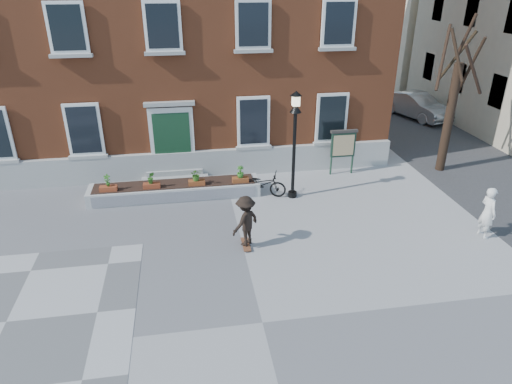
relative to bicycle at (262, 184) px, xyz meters
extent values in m
plane|color=gray|center=(-1.18, -6.76, -0.47)|extent=(100.00, 100.00, 0.00)
cube|color=#57585A|center=(-7.18, -5.76, -0.46)|extent=(6.00, 6.00, 0.01)
imported|color=black|center=(0.00, 0.00, 0.00)|extent=(1.88, 1.19, 0.93)
imported|color=#B2B5B7|center=(10.43, 8.59, 0.23)|extent=(2.68, 4.46, 1.39)
imported|color=silver|center=(6.34, -3.98, 0.37)|extent=(0.44, 0.63, 1.67)
cube|color=#974829|center=(-3.18, 7.24, 5.53)|extent=(18.00, 10.00, 12.00)
cube|color=#A9A8A3|center=(-3.18, 2.12, 0.08)|extent=(18.00, 0.24, 1.10)
cube|color=gray|center=(-3.18, 1.99, -0.37)|extent=(2.60, 0.80, 0.20)
cube|color=#9F9F9A|center=(-3.18, 2.14, -0.17)|extent=(2.20, 0.50, 0.20)
cube|color=silver|center=(-3.18, 2.16, 1.18)|extent=(1.70, 0.12, 2.50)
cube|color=#14371F|center=(-3.18, 2.11, 1.08)|extent=(1.40, 0.06, 2.30)
cube|color=#9E9E99|center=(-3.18, 2.12, 2.58)|extent=(1.90, 0.25, 0.15)
cube|color=white|center=(-6.38, 2.14, 1.73)|extent=(1.30, 0.10, 2.00)
cube|color=black|center=(-6.38, 2.09, 1.73)|extent=(1.08, 0.04, 1.78)
cube|color=#ACABA6|center=(-6.38, 2.08, 0.67)|extent=(1.44, 0.20, 0.12)
cube|color=white|center=(-6.38, 2.14, 5.33)|extent=(1.30, 0.10, 1.70)
cube|color=black|center=(-6.38, 2.09, 5.33)|extent=(1.08, 0.04, 1.48)
cube|color=#A1A19C|center=(-6.38, 2.08, 4.42)|extent=(1.44, 0.20, 0.12)
cube|color=white|center=(-3.18, 2.14, 5.33)|extent=(1.30, 0.10, 1.70)
cube|color=black|center=(-3.18, 2.09, 5.33)|extent=(1.08, 0.04, 1.48)
cube|color=#959691|center=(-3.18, 2.08, 4.42)|extent=(1.44, 0.20, 0.12)
cube|color=white|center=(0.02, 2.14, 1.73)|extent=(1.30, 0.10, 2.00)
cube|color=black|center=(0.02, 2.09, 1.73)|extent=(1.08, 0.04, 1.78)
cube|color=#A6A6A1|center=(0.02, 2.08, 0.67)|extent=(1.44, 0.20, 0.12)
cube|color=silver|center=(0.02, 2.14, 5.33)|extent=(1.30, 0.10, 1.70)
cube|color=black|center=(0.02, 2.09, 5.33)|extent=(1.08, 0.04, 1.48)
cube|color=#9D9D98|center=(0.02, 2.08, 4.42)|extent=(1.44, 0.20, 0.12)
cube|color=silver|center=(3.22, 2.14, 1.73)|extent=(1.30, 0.10, 2.00)
cube|color=black|center=(3.22, 2.09, 1.73)|extent=(1.08, 0.04, 1.78)
cube|color=#A8A8A3|center=(3.22, 2.08, 0.67)|extent=(1.44, 0.20, 0.12)
cube|color=white|center=(3.22, 2.14, 5.33)|extent=(1.30, 0.10, 1.70)
cube|color=black|center=(3.22, 2.09, 5.33)|extent=(1.08, 0.04, 1.48)
cube|color=gray|center=(3.22, 2.08, 4.42)|extent=(1.44, 0.20, 0.12)
cube|color=beige|center=(-3.18, 0.44, -0.22)|extent=(6.20, 1.10, 0.50)
cube|color=#B8B8B8|center=(-3.18, -0.12, -0.22)|extent=(5.80, 0.02, 0.40)
cube|color=black|center=(-3.18, 0.44, 0.03)|extent=(5.80, 0.90, 0.06)
cube|color=brown|center=(-5.48, 0.19, 0.13)|extent=(0.60, 0.25, 0.20)
imported|color=#2A611D|center=(-5.48, 0.19, 0.46)|extent=(0.24, 0.24, 0.45)
cube|color=maroon|center=(-3.98, 0.19, 0.13)|extent=(0.60, 0.25, 0.20)
imported|color=#2A5F1C|center=(-3.98, 0.19, 0.46)|extent=(0.25, 0.25, 0.45)
cube|color=brown|center=(-2.38, 0.19, 0.13)|extent=(0.60, 0.25, 0.20)
imported|color=#30601C|center=(-2.38, 0.19, 0.46)|extent=(0.40, 0.40, 0.45)
cube|color=brown|center=(-0.78, 0.19, 0.13)|extent=(0.60, 0.25, 0.20)
imported|color=#2A651E|center=(-0.78, 0.19, 0.46)|extent=(0.25, 0.25, 0.45)
cylinder|color=black|center=(7.82, 1.24, 1.73)|extent=(0.36, 0.36, 4.40)
cylinder|color=black|center=(8.33, 1.24, 3.82)|extent=(0.12, 1.12, 2.23)
cylinder|color=black|center=(7.99, 1.76, 4.09)|extent=(1.18, 0.49, 1.97)
cylinder|color=black|center=(7.32, 1.60, 4.08)|extent=(0.88, 1.14, 2.35)
cylinder|color=black|center=(7.52, 1.02, 4.26)|extent=(0.60, 0.77, 1.90)
cylinder|color=#301E15|center=(8.02, 0.61, 3.78)|extent=(1.39, 0.55, 1.95)
cylinder|color=black|center=(7.98, 1.37, 4.91)|extent=(0.43, 0.48, 1.58)
cube|color=#3A3B3D|center=(10.82, 11.24, -0.46)|extent=(8.00, 36.00, 0.01)
cube|color=black|center=(11.86, 4.04, 2.03)|extent=(0.08, 1.00, 1.50)
cube|color=black|center=(11.86, 7.24, 2.03)|extent=(0.08, 1.00, 1.50)
cube|color=black|center=(11.86, 10.44, 2.03)|extent=(0.08, 1.00, 1.50)
cube|color=black|center=(11.86, 7.24, 5.33)|extent=(0.08, 1.00, 1.50)
cube|color=black|center=(11.86, 10.44, 5.33)|extent=(0.08, 1.00, 1.50)
cylinder|color=black|center=(1.09, -0.29, -0.37)|extent=(0.32, 0.32, 0.20)
cylinder|color=black|center=(1.09, -0.29, 1.13)|extent=(0.12, 0.12, 3.20)
cone|color=black|center=(1.09, -0.29, 2.88)|extent=(0.40, 0.40, 0.30)
cube|color=#FFEDBB|center=(1.09, -0.29, 3.13)|extent=(0.24, 0.24, 0.34)
cone|color=black|center=(1.09, -0.29, 3.38)|extent=(0.40, 0.40, 0.16)
cylinder|color=#1B3726|center=(3.11, 1.50, 0.43)|extent=(0.08, 0.08, 1.80)
cylinder|color=#193322|center=(4.01, 1.50, 0.43)|extent=(0.08, 0.08, 1.80)
cube|color=#172F22|center=(3.56, 1.50, 0.78)|extent=(1.00, 0.10, 1.00)
cube|color=#CEC185|center=(3.56, 1.44, 0.78)|extent=(0.85, 0.02, 0.85)
cube|color=#383330|center=(3.56, 1.50, 1.35)|extent=(1.10, 0.16, 0.10)
cube|color=brown|center=(-1.09, -3.36, -0.41)|extent=(0.22, 0.78, 0.03)
cylinder|color=black|center=(-1.18, -3.64, -0.44)|extent=(0.03, 0.05, 0.05)
cylinder|color=black|center=(-1.00, -3.64, -0.44)|extent=(0.03, 0.05, 0.05)
cylinder|color=black|center=(-1.18, -3.08, -0.44)|extent=(0.03, 0.05, 0.05)
cylinder|color=black|center=(-1.00, -3.08, -0.44)|extent=(0.03, 0.05, 0.05)
imported|color=black|center=(-1.09, -3.36, 0.40)|extent=(1.16, 1.11, 1.58)
camera|label=1|loc=(-2.69, -15.01, 7.00)|focal=32.00mm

